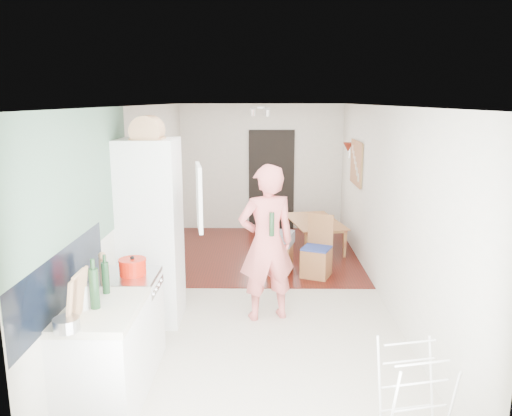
{
  "coord_description": "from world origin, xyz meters",
  "views": [
    {
      "loc": [
        0.02,
        -6.34,
        2.58
      ],
      "look_at": [
        -0.06,
        0.2,
        1.15
      ],
      "focal_mm": 35.0,
      "sensor_mm": 36.0,
      "label": 1
    }
  ],
  "objects_px": {
    "dining_table": "(316,236)",
    "dining_chair": "(317,247)",
    "stool": "(280,258)",
    "drying_rack": "(413,401)",
    "person": "(267,229)"
  },
  "relations": [
    {
      "from": "dining_table",
      "to": "dining_chair",
      "type": "height_order",
      "value": "dining_chair"
    },
    {
      "from": "stool",
      "to": "drying_rack",
      "type": "xyz_separation_m",
      "value": [
        0.84,
        -3.95,
        0.19
      ]
    },
    {
      "from": "person",
      "to": "dining_chair",
      "type": "distance_m",
      "value": 1.72
    },
    {
      "from": "dining_chair",
      "to": "stool",
      "type": "relative_size",
      "value": 2.08
    },
    {
      "from": "dining_table",
      "to": "drying_rack",
      "type": "xyz_separation_m",
      "value": [
        0.17,
        -5.21,
        0.19
      ]
    },
    {
      "from": "dining_table",
      "to": "stool",
      "type": "bearing_deg",
      "value": 141.02
    },
    {
      "from": "person",
      "to": "stool",
      "type": "distance_m",
      "value": 1.86
    },
    {
      "from": "stool",
      "to": "dining_table",
      "type": "bearing_deg",
      "value": 61.93
    },
    {
      "from": "dining_table",
      "to": "dining_chair",
      "type": "relative_size",
      "value": 1.33
    },
    {
      "from": "person",
      "to": "dining_chair",
      "type": "bearing_deg",
      "value": -134.28
    },
    {
      "from": "dining_chair",
      "to": "dining_table",
      "type": "bearing_deg",
      "value": 107.0
    },
    {
      "from": "dining_table",
      "to": "dining_chair",
      "type": "xyz_separation_m",
      "value": [
        -0.14,
        -1.47,
        0.24
      ]
    },
    {
      "from": "person",
      "to": "dining_chair",
      "type": "xyz_separation_m",
      "value": [
        0.75,
        1.41,
        -0.64
      ]
    },
    {
      "from": "stool",
      "to": "drying_rack",
      "type": "bearing_deg",
      "value": -78.01
    },
    {
      "from": "person",
      "to": "dining_chair",
      "type": "height_order",
      "value": "person"
    }
  ]
}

